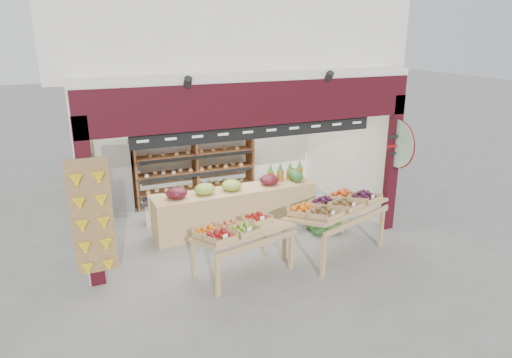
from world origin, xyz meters
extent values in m
plane|color=slate|center=(0.00, 0.00, 0.00)|extent=(60.00, 60.00, 0.00)
cube|color=silver|center=(0.00, 2.29, 1.50)|extent=(5.76, 0.18, 3.00)
cube|color=silver|center=(-2.79, 0.60, 1.50)|extent=(0.18, 3.38, 3.00)
cube|color=silver|center=(2.79, 0.60, 1.50)|extent=(0.18, 3.38, 3.00)
cube|color=silver|center=(0.00, 0.60, 3.06)|extent=(5.76, 3.38, 0.12)
cube|color=silver|center=(0.00, 1.70, 4.20)|extent=(6.36, 4.60, 2.40)
cube|color=black|center=(0.00, -1.05, 2.65)|extent=(5.70, 0.14, 0.70)
cube|color=black|center=(-2.75, -1.05, 1.32)|extent=(0.22, 0.14, 2.65)
cube|color=black|center=(2.75, -1.05, 1.32)|extent=(0.22, 0.14, 2.65)
cube|color=black|center=(0.00, -1.02, 2.20)|extent=(4.20, 0.05, 0.26)
cylinder|color=white|center=(0.10, -0.95, 2.45)|extent=(0.34, 0.05, 0.34)
cube|color=olive|center=(-2.73, -1.14, 1.15)|extent=(0.60, 0.04, 1.80)
cylinder|color=#A3CDB2|center=(2.75, -1.14, 1.75)|extent=(0.04, 0.90, 0.90)
cylinder|color=maroon|center=(2.75, -1.16, 1.75)|extent=(0.01, 0.92, 0.92)
cube|color=brown|center=(-1.69, 1.90, 0.72)|extent=(0.05, 0.45, 1.43)
cube|color=brown|center=(-0.35, 1.90, 0.72)|extent=(0.05, 0.45, 1.43)
cube|color=brown|center=(1.00, 1.90, 0.72)|extent=(0.05, 0.45, 1.43)
cube|color=brown|center=(-0.35, 1.90, 0.31)|extent=(2.68, 0.45, 0.04)
cube|color=brown|center=(-0.35, 1.90, 0.72)|extent=(2.68, 0.45, 0.04)
cube|color=brown|center=(-0.35, 1.90, 1.12)|extent=(2.68, 0.45, 0.04)
cube|color=brown|center=(-0.35, 1.90, 1.43)|extent=(2.68, 0.45, 0.04)
cone|color=brown|center=(-1.42, 1.90, 1.57)|extent=(0.32, 0.32, 0.28)
cone|color=brown|center=(-0.88, 1.90, 1.57)|extent=(0.32, 0.32, 0.28)
cone|color=brown|center=(-0.35, 1.90, 1.57)|extent=(0.32, 0.32, 0.28)
cone|color=brown|center=(0.19, 1.90, 1.57)|extent=(0.32, 0.32, 0.28)
cone|color=brown|center=(0.73, 1.90, 1.57)|extent=(0.32, 0.32, 0.28)
cube|color=silver|center=(-2.08, 1.87, 0.84)|extent=(0.80, 0.80, 1.68)
cube|color=beige|center=(-1.48, 0.91, 0.16)|extent=(0.41, 0.33, 0.32)
cube|color=beige|center=(-1.43, 0.91, 0.46)|extent=(0.37, 0.31, 0.27)
cube|color=#155019|center=(-0.95, 0.74, 0.13)|extent=(0.39, 0.31, 0.27)
cube|color=beige|center=(-0.90, 1.14, 0.13)|extent=(0.35, 0.29, 0.25)
cube|color=tan|center=(-0.02, 0.09, 0.41)|extent=(3.28, 0.74, 0.81)
ellipsoid|color=#59141E|center=(-1.20, 0.05, 0.91)|extent=(0.40, 0.36, 0.22)
ellipsoid|color=#8CB23F|center=(-0.66, 0.07, 0.91)|extent=(0.40, 0.36, 0.22)
ellipsoid|color=#8CB23F|center=(-0.12, 0.09, 0.91)|extent=(0.40, 0.36, 0.22)
ellipsoid|color=#59141E|center=(0.70, 0.12, 0.91)|extent=(0.40, 0.36, 0.22)
cylinder|color=olive|center=(0.78, 0.26, 0.92)|extent=(0.15, 0.15, 0.22)
cylinder|color=olive|center=(1.01, 0.26, 0.92)|extent=(0.15, 0.15, 0.22)
cylinder|color=olive|center=(1.24, 0.27, 0.92)|extent=(0.15, 0.15, 0.22)
cylinder|color=olive|center=(1.46, 0.28, 0.92)|extent=(0.15, 0.15, 0.22)
cube|color=tan|center=(-0.53, -1.60, 0.71)|extent=(1.68, 1.17, 0.23)
cube|color=tan|center=(-1.13, -2.12, 0.31)|extent=(0.07, 0.07, 0.61)
cube|color=tan|center=(0.23, -1.80, 0.31)|extent=(0.07, 0.07, 0.61)
cube|color=tan|center=(-1.30, -1.40, 0.31)|extent=(0.07, 0.07, 0.61)
cube|color=tan|center=(0.07, -1.09, 0.31)|extent=(0.07, 0.07, 0.61)
cube|color=tan|center=(1.20, -1.56, 0.82)|extent=(1.97, 1.50, 0.25)
cube|color=tan|center=(0.58, -2.24, 0.36)|extent=(0.08, 0.08, 0.72)
cube|color=tan|center=(2.11, -1.69, 0.36)|extent=(0.08, 0.08, 0.72)
cube|color=tan|center=(0.29, -1.43, 0.36)|extent=(0.08, 0.08, 0.72)
cube|color=tan|center=(1.82, -0.88, 0.36)|extent=(0.08, 0.08, 0.72)
sphere|color=#1C4617|center=(1.44, -0.73, 0.15)|extent=(0.31, 0.31, 0.31)
sphere|color=#1C4617|center=(1.76, -0.73, 0.15)|extent=(0.31, 0.31, 0.31)
sphere|color=#1C4617|center=(1.44, -0.41, 0.15)|extent=(0.31, 0.31, 0.31)
sphere|color=#1C4617|center=(1.76, -0.41, 0.15)|extent=(0.31, 0.31, 0.31)
sphere|color=#1C4617|center=(1.60, -0.57, 0.43)|extent=(0.31, 0.31, 0.31)
sphere|color=#1C4617|center=(1.60, -0.84, 0.15)|extent=(0.31, 0.31, 0.31)
sphere|color=#1C4617|center=(1.33, -0.57, 0.15)|extent=(0.31, 0.31, 0.31)
sphere|color=#1C4617|center=(1.44, -0.38, 0.43)|extent=(0.31, 0.31, 0.31)
sphere|color=#1C4617|center=(1.82, -0.54, 0.15)|extent=(0.31, 0.31, 0.31)
sphere|color=#1C4617|center=(1.31, -0.82, 0.15)|extent=(0.31, 0.31, 0.31)
camera|label=1|loc=(-2.88, -7.80, 3.77)|focal=32.00mm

